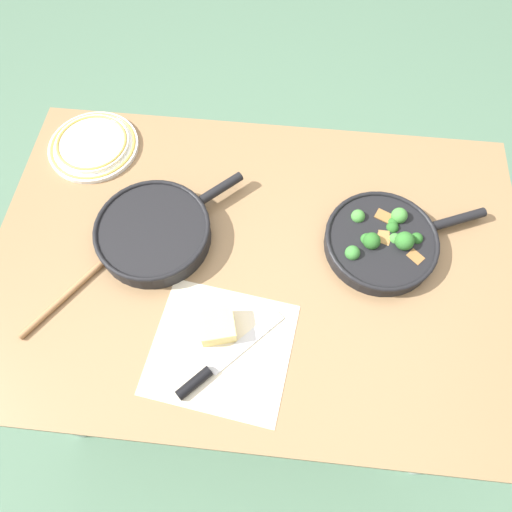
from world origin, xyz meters
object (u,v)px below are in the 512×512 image
(grater_knife, at_px, (216,366))
(skillet_eggs, at_px, (154,232))
(wooden_spoon, at_px, (99,266))
(cheese_block, at_px, (217,326))
(skillet_broccoli, at_px, (383,241))
(dinner_plate_stack, at_px, (93,145))

(grater_knife, bearing_deg, skillet_eggs, 76.10)
(skillet_eggs, distance_m, wooden_spoon, 0.15)
(skillet_eggs, distance_m, cheese_block, 0.29)
(skillet_broccoli, bearing_deg, skillet_eggs, 160.34)
(skillet_eggs, height_order, wooden_spoon, skillet_eggs)
(grater_knife, relative_size, cheese_block, 2.40)
(cheese_block, bearing_deg, dinner_plate_stack, -49.22)
(wooden_spoon, bearing_deg, dinner_plate_stack, 51.22)
(dinner_plate_stack, bearing_deg, grater_knife, 126.75)
(wooden_spoon, distance_m, grater_knife, 0.38)
(grater_knife, bearing_deg, skillet_broccoli, -3.48)
(wooden_spoon, height_order, grater_knife, grater_knife)
(grater_knife, distance_m, cheese_block, 0.09)
(skillet_eggs, height_order, grater_knife, skillet_eggs)
(grater_knife, bearing_deg, dinner_plate_stack, 80.30)
(wooden_spoon, bearing_deg, skillet_broccoli, -44.95)
(cheese_block, bearing_deg, wooden_spoon, -22.03)
(skillet_eggs, relative_size, grater_knife, 1.53)
(skillet_eggs, relative_size, wooden_spoon, 1.05)
(cheese_block, distance_m, dinner_plate_stack, 0.64)
(skillet_broccoli, distance_m, wooden_spoon, 0.69)
(skillet_eggs, xyz_separation_m, grater_knife, (-0.19, 0.30, -0.02))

